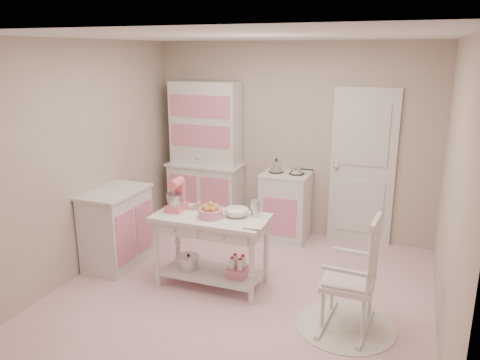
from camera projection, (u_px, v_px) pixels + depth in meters
name	position (u px, v px, depth m)	size (l,w,h in m)	color
room_shell	(243.00, 139.00, 4.51)	(3.84, 3.84, 2.62)	pink
door	(363.00, 167.00, 6.04)	(0.82, 0.05, 2.04)	silver
hutch	(205.00, 156.00, 6.58)	(1.06, 0.50, 2.08)	silver
stove	(285.00, 206.00, 6.28)	(0.62, 0.57, 0.92)	silver
base_cabinet	(117.00, 228.00, 5.50)	(0.54, 0.84, 0.92)	silver
lace_rug	(345.00, 326.00, 4.34)	(0.92, 0.92, 0.01)	white
rocking_chair	(349.00, 272.00, 4.20)	(0.48, 0.72, 1.10)	silver
work_table	(211.00, 251.00, 5.01)	(1.20, 0.60, 0.80)	silver
stand_mixer	(176.00, 195.00, 5.02)	(0.20, 0.28, 0.34)	#F76877
cookie_tray	(205.00, 208.00, 5.12)	(0.34, 0.24, 0.02)	silver
bread_basket	(211.00, 213.00, 4.84)	(0.25, 0.25, 0.09)	pink
mixing_bowl	(237.00, 213.00, 4.88)	(0.26, 0.26, 0.08)	white
metal_pitcher	(255.00, 208.00, 4.88)	(0.10, 0.10, 0.17)	silver
recipe_book	(247.00, 224.00, 4.64)	(0.18, 0.24, 0.02)	white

